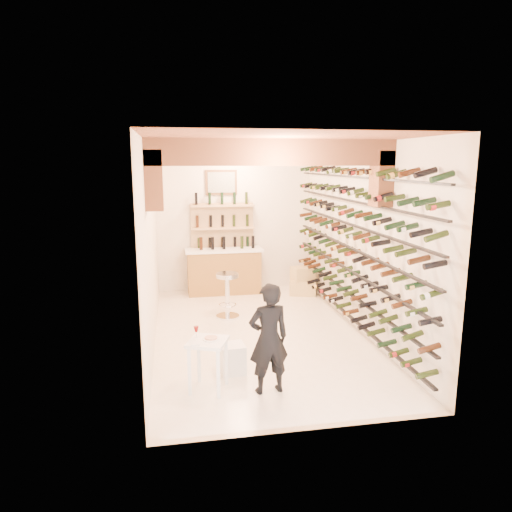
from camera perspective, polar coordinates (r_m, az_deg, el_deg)
The scene contains 11 objects.
ground at distance 8.12m, azimuth 0.38°, elevation -9.44°, with size 6.00×6.00×0.00m, color white.
room_shell at distance 7.37m, azimuth 0.78°, elevation 6.42°, with size 3.52×6.02×3.21m.
wine_rack at distance 8.13m, azimuth 11.06°, elevation 1.69°, with size 0.32×5.70×2.56m.
back_counter at distance 10.44m, azimuth -3.93°, elevation -1.68°, with size 1.70×0.62×1.29m.
back_shelving at distance 10.55m, azimuth -4.12°, elevation 1.97°, with size 1.40×0.31×2.73m.
tasting_table at distance 6.09m, azimuth -5.93°, elevation -11.24°, with size 0.60×0.60×0.82m.
white_stool at distance 6.66m, azimuth -2.88°, elevation -12.39°, with size 0.33×0.33×0.41m, color white.
person at distance 5.94m, azimuth 1.56°, elevation -10.05°, with size 0.52×0.34×1.43m, color black.
chrome_barstool at distance 8.81m, azimuth -3.51°, elevation -4.39°, with size 0.44×0.44×0.86m.
crate_lower at distance 10.42m, azimuth 5.73°, elevation -3.79°, with size 0.57×0.40×0.34m, color tan.
crate_upper at distance 10.35m, azimuth 5.76°, elevation -2.11°, with size 0.49×0.34×0.29m, color tan.
Camera 1 is at (-1.41, -7.46, 2.89)m, focal length 32.74 mm.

